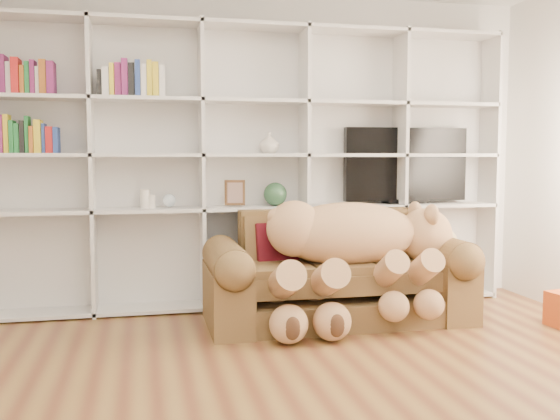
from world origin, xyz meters
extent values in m
plane|color=brown|center=(0.00, 0.00, 0.00)|extent=(5.00, 5.00, 0.00)
cube|color=silver|center=(0.00, 2.50, 1.35)|extent=(5.00, 0.02, 2.70)
cube|color=silver|center=(0.00, 2.46, 1.20)|extent=(4.40, 0.03, 2.40)
cube|color=silver|center=(-1.32, 2.30, 1.20)|extent=(0.03, 0.35, 2.40)
cube|color=silver|center=(-0.44, 2.30, 1.20)|extent=(0.03, 0.35, 2.40)
cube|color=silver|center=(0.44, 2.30, 1.20)|extent=(0.03, 0.35, 2.40)
cube|color=silver|center=(1.32, 2.30, 1.20)|extent=(0.03, 0.35, 2.40)
cube|color=silver|center=(2.20, 2.30, 1.20)|extent=(0.03, 0.35, 2.40)
cube|color=silver|center=(0.00, 2.30, 0.03)|extent=(4.40, 0.35, 0.03)
cube|color=silver|center=(0.00, 2.30, 0.85)|extent=(4.40, 0.35, 0.03)
cube|color=silver|center=(0.00, 2.30, 1.30)|extent=(4.40, 0.35, 0.03)
cube|color=silver|center=(0.00, 2.30, 1.75)|extent=(4.40, 0.35, 0.03)
cube|color=silver|center=(0.00, 2.30, 2.37)|extent=(4.40, 0.35, 0.03)
cube|color=brown|center=(0.55, 1.67, 0.10)|extent=(1.94, 0.78, 0.20)
cube|color=brown|center=(0.55, 1.65, 0.41)|extent=(1.44, 0.65, 0.28)
cube|color=brown|center=(0.55, 2.02, 0.60)|extent=(1.44, 0.18, 0.51)
cube|color=brown|center=(-0.32, 1.67, 0.25)|extent=(0.30, 0.88, 0.51)
cube|color=brown|center=(1.42, 1.67, 0.25)|extent=(0.30, 0.88, 0.51)
cylinder|color=brown|center=(-0.32, 1.67, 0.51)|extent=(0.30, 0.83, 0.30)
cylinder|color=brown|center=(1.42, 1.67, 0.51)|extent=(0.30, 0.83, 0.30)
ellipsoid|color=tan|center=(0.62, 1.63, 0.70)|extent=(1.12, 0.54, 0.48)
sphere|color=tan|center=(0.19, 1.63, 0.75)|extent=(0.43, 0.43, 0.43)
sphere|color=tan|center=(1.25, 1.63, 0.67)|extent=(0.43, 0.43, 0.43)
sphere|color=beige|center=(1.42, 1.63, 0.61)|extent=(0.21, 0.21, 0.21)
sphere|color=#422818|center=(1.50, 1.63, 0.60)|extent=(0.07, 0.07, 0.07)
ellipsoid|color=tan|center=(1.24, 1.47, 0.84)|extent=(0.10, 0.17, 0.17)
ellipsoid|color=tan|center=(1.24, 1.78, 0.84)|extent=(0.10, 0.17, 0.17)
sphere|color=tan|center=(0.05, 1.63, 0.83)|extent=(0.15, 0.15, 0.15)
cylinder|color=tan|center=(0.81, 1.33, 0.43)|extent=(0.18, 0.52, 0.38)
cylinder|color=tan|center=(1.08, 1.33, 0.43)|extent=(0.18, 0.52, 0.38)
cylinder|color=tan|center=(0.03, 1.33, 0.40)|extent=(0.21, 0.60, 0.44)
cylinder|color=tan|center=(0.34, 1.33, 0.40)|extent=(0.21, 0.60, 0.44)
sphere|color=tan|center=(0.81, 1.16, 0.22)|extent=(0.22, 0.22, 0.22)
sphere|color=tan|center=(1.08, 1.16, 0.22)|extent=(0.22, 0.22, 0.22)
sphere|color=tan|center=(0.03, 1.16, 0.14)|extent=(0.27, 0.27, 0.27)
sphere|color=tan|center=(0.34, 1.16, 0.14)|extent=(0.27, 0.27, 0.27)
cube|color=#4F0D16|center=(0.10, 1.85, 0.60)|extent=(0.35, 0.22, 0.35)
cube|color=black|center=(1.40, 2.35, 1.22)|extent=(1.15, 0.08, 0.66)
cube|color=black|center=(1.40, 2.35, 0.89)|extent=(0.38, 0.18, 0.04)
cube|color=#50341B|center=(-0.16, 2.30, 0.98)|extent=(0.17, 0.07, 0.21)
sphere|color=#2B5535|center=(0.19, 2.30, 0.97)|extent=(0.20, 0.20, 0.20)
cylinder|color=silver|center=(-0.91, 2.30, 0.94)|extent=(0.09, 0.09, 0.16)
cylinder|color=silver|center=(-0.86, 2.30, 0.92)|extent=(0.08, 0.08, 0.11)
sphere|color=silver|center=(-0.71, 2.30, 0.93)|extent=(0.11, 0.11, 0.11)
imported|color=beige|center=(0.13, 2.30, 1.40)|extent=(0.18, 0.18, 0.18)
camera|label=1|loc=(-0.93, -2.91, 1.29)|focal=40.00mm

